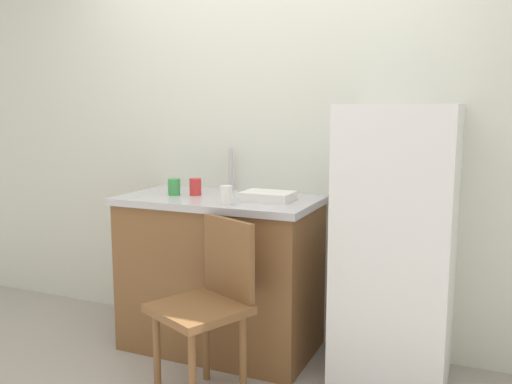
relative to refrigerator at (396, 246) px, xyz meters
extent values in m
cube|color=silver|center=(-0.85, 0.35, 0.60)|extent=(4.80, 0.10, 2.64)
cube|color=brown|center=(-1.02, 0.00, -0.28)|extent=(1.11, 0.60, 0.88)
cube|color=#B7B7BC|center=(-1.02, 0.00, 0.17)|extent=(1.15, 0.64, 0.04)
cylinder|color=#B7B7BC|center=(-1.07, 0.25, 0.33)|extent=(0.02, 0.02, 0.26)
cube|color=white|center=(0.00, 0.00, 0.00)|extent=(0.56, 0.60, 1.45)
cylinder|color=brown|center=(-1.03, -0.67, -0.50)|extent=(0.04, 0.04, 0.45)
cylinder|color=brown|center=(-0.76, -0.80, -0.50)|extent=(0.04, 0.04, 0.45)
cylinder|color=brown|center=(-0.90, -0.40, -0.50)|extent=(0.04, 0.04, 0.45)
cylinder|color=brown|center=(-0.63, -0.52, -0.50)|extent=(0.04, 0.04, 0.45)
cube|color=brown|center=(-0.83, -0.60, -0.25)|extent=(0.53, 0.53, 0.04)
cube|color=brown|center=(-0.75, -0.43, -0.03)|extent=(0.34, 0.18, 0.40)
cube|color=white|center=(-0.71, -0.01, 0.22)|extent=(0.28, 0.20, 0.05)
cylinder|color=red|center=(-1.18, 0.00, 0.24)|extent=(0.07, 0.07, 0.10)
cylinder|color=white|center=(-0.86, -0.22, 0.25)|extent=(0.06, 0.06, 0.10)
cylinder|color=green|center=(-1.30, -0.05, 0.24)|extent=(0.07, 0.07, 0.10)
camera|label=1|loc=(0.42, -2.80, 0.71)|focal=38.37mm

